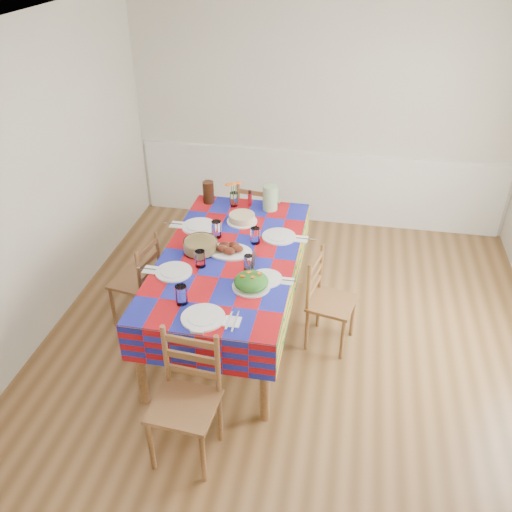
{
  "coord_description": "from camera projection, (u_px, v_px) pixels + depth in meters",
  "views": [
    {
      "loc": [
        0.39,
        -3.67,
        3.33
      ],
      "look_at": [
        -0.33,
        0.1,
        0.9
      ],
      "focal_mm": 38.0,
      "sensor_mm": 36.0,
      "label": 1
    }
  ],
  "objects": [
    {
      "name": "room",
      "position": [
        295.0,
        217.0,
        4.16
      ],
      "size": [
        4.58,
        5.08,
        2.78
      ],
      "color": "brown",
      "rests_on": "ground"
    },
    {
      "name": "wainscot",
      "position": [
        318.0,
        185.0,
        6.69
      ],
      "size": [
        4.41,
        0.06,
        0.92
      ],
      "color": "white",
      "rests_on": "room"
    },
    {
      "name": "dining_table",
      "position": [
        230.0,
        263.0,
        4.72
      ],
      "size": [
        1.16,
        2.16,
        0.84
      ],
      "color": "brown",
      "rests_on": "room"
    },
    {
      "name": "setting_near_head",
      "position": [
        196.0,
        309.0,
        3.96
      ],
      "size": [
        0.53,
        0.35,
        0.16
      ],
      "color": "white",
      "rests_on": "dining_table"
    },
    {
      "name": "setting_left_near",
      "position": [
        183.0,
        267.0,
        4.44
      ],
      "size": [
        0.55,
        0.33,
        0.15
      ],
      "rotation": [
        0.0,
        0.0,
        1.57
      ],
      "color": "white",
      "rests_on": "dining_table"
    },
    {
      "name": "setting_left_far",
      "position": [
        204.0,
        227.0,
        5.0
      ],
      "size": [
        0.6,
        0.36,
        0.16
      ],
      "rotation": [
        0.0,
        0.0,
        1.57
      ],
      "color": "white",
      "rests_on": "dining_table"
    },
    {
      "name": "setting_right_near",
      "position": [
        260.0,
        272.0,
        4.38
      ],
      "size": [
        0.5,
        0.29,
        0.13
      ],
      "rotation": [
        0.0,
        0.0,
        -1.57
      ],
      "color": "white",
      "rests_on": "dining_table"
    },
    {
      "name": "setting_right_far",
      "position": [
        271.0,
        236.0,
        4.87
      ],
      "size": [
        0.58,
        0.33,
        0.15
      ],
      "rotation": [
        0.0,
        0.0,
        -1.57
      ],
      "color": "white",
      "rests_on": "dining_table"
    },
    {
      "name": "meat_platter",
      "position": [
        229.0,
        249.0,
        4.68
      ],
      "size": [
        0.39,
        0.28,
        0.08
      ],
      "color": "white",
      "rests_on": "dining_table"
    },
    {
      "name": "salad_platter",
      "position": [
        251.0,
        282.0,
        4.23
      ],
      "size": [
        0.3,
        0.3,
        0.13
      ],
      "color": "white",
      "rests_on": "dining_table"
    },
    {
      "name": "pasta_bowl",
      "position": [
        200.0,
        246.0,
        4.69
      ],
      "size": [
        0.3,
        0.3,
        0.11
      ],
      "color": "white",
      "rests_on": "dining_table"
    },
    {
      "name": "cake",
      "position": [
        242.0,
        218.0,
        5.14
      ],
      "size": [
        0.29,
        0.29,
        0.08
      ],
      "color": "white",
      "rests_on": "dining_table"
    },
    {
      "name": "serving_utensils",
      "position": [
        250.0,
        263.0,
        4.55
      ],
      "size": [
        0.16,
        0.36,
        0.01
      ],
      "color": "black",
      "rests_on": "dining_table"
    },
    {
      "name": "flower_vase",
      "position": [
        234.0,
        195.0,
        5.39
      ],
      "size": [
        0.17,
        0.14,
        0.27
      ],
      "color": "white",
      "rests_on": "dining_table"
    },
    {
      "name": "hot_sauce",
      "position": [
        250.0,
        198.0,
        5.41
      ],
      "size": [
        0.04,
        0.04,
        0.17
      ],
      "primitive_type": "cylinder",
      "color": "red",
      "rests_on": "dining_table"
    },
    {
      "name": "green_pitcher",
      "position": [
        270.0,
        198.0,
        5.32
      ],
      "size": [
        0.15,
        0.15,
        0.25
      ],
      "primitive_type": "cylinder",
      "color": "#94C087",
      "rests_on": "dining_table"
    },
    {
      "name": "tea_pitcher",
      "position": [
        208.0,
        192.0,
        5.45
      ],
      "size": [
        0.11,
        0.11,
        0.23
      ],
      "primitive_type": "cylinder",
      "color": "black",
      "rests_on": "dining_table"
    },
    {
      "name": "name_card",
      "position": [
        197.0,
        332.0,
        3.79
      ],
      "size": [
        0.09,
        0.03,
        0.02
      ],
      "primitive_type": "cube",
      "color": "white",
      "rests_on": "dining_table"
    },
    {
      "name": "chair_near",
      "position": [
        186.0,
        401.0,
        3.72
      ],
      "size": [
        0.47,
        0.45,
        1.0
      ],
      "rotation": [
        0.0,
        0.0,
        -0.08
      ],
      "color": "brown",
      "rests_on": "room"
    },
    {
      "name": "chair_far",
      "position": [
        258.0,
        219.0,
        6.01
      ],
      "size": [
        0.46,
        0.45,
        0.92
      ],
      "rotation": [
        0.0,
        0.0,
        2.99
      ],
      "color": "brown",
      "rests_on": "room"
    },
    {
      "name": "chair_left",
      "position": [
        139.0,
        281.0,
        5.01
      ],
      "size": [
        0.45,
        0.46,
        0.91
      ],
      "rotation": [
        0.0,
        0.0,
        -1.74
      ],
      "color": "brown",
      "rests_on": "room"
    },
    {
      "name": "chair_right",
      "position": [
        327.0,
        301.0,
        4.75
      ],
      "size": [
        0.46,
        0.48,
        0.91
      ],
      "rotation": [
        0.0,
        0.0,
        1.35
      ],
      "color": "brown",
      "rests_on": "room"
    }
  ]
}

